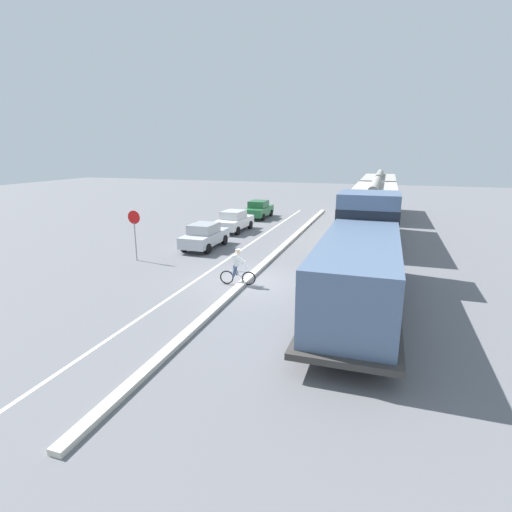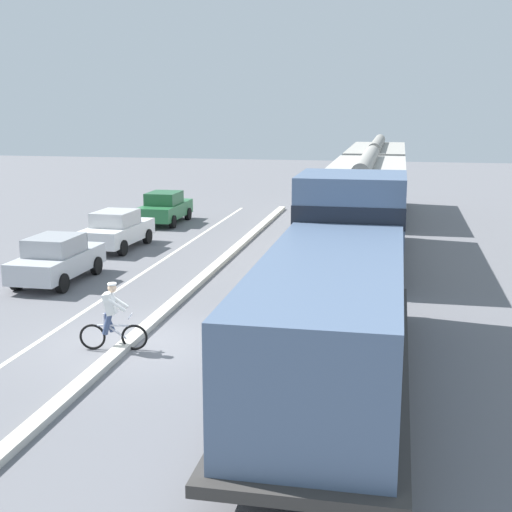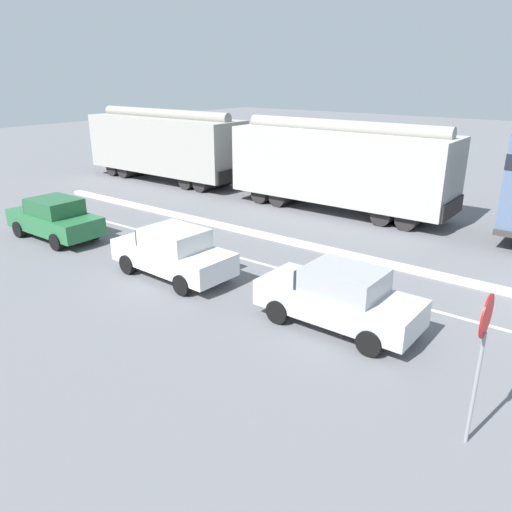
% 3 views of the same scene
% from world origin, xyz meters
% --- Properties ---
extents(ground_plane, '(120.00, 120.00, 0.00)m').
position_xyz_m(ground_plane, '(0.00, 0.00, 0.00)').
color(ground_plane, slate).
extents(median_curb, '(0.36, 36.00, 0.16)m').
position_xyz_m(median_curb, '(0.00, 6.00, 0.08)').
color(median_curb, beige).
rests_on(median_curb, ground).
extents(lane_stripe, '(0.14, 36.00, 0.01)m').
position_xyz_m(lane_stripe, '(-2.40, 6.00, 0.00)').
color(lane_stripe, silver).
rests_on(lane_stripe, ground).
extents(locomotive, '(3.10, 11.61, 4.20)m').
position_xyz_m(locomotive, '(5.35, -1.08, 1.80)').
color(locomotive, slate).
rests_on(locomotive, ground).
extents(hopper_car_lead, '(2.90, 10.60, 4.18)m').
position_xyz_m(hopper_car_lead, '(5.35, 11.08, 2.08)').
color(hopper_car_lead, '#ADAAA2').
rests_on(hopper_car_lead, ground).
extents(hopper_car_middle, '(2.90, 10.60, 4.18)m').
position_xyz_m(hopper_car_middle, '(5.35, 22.68, 2.08)').
color(hopper_car_middle, '#9E9C94').
rests_on(hopper_car_middle, ground).
extents(parked_car_silver, '(1.87, 4.22, 1.62)m').
position_xyz_m(parked_car_silver, '(-4.79, 5.55, 0.82)').
color(parked_car_silver, '#B7BABF').
rests_on(parked_car_silver, ground).
extents(parked_car_white, '(1.98, 4.27, 1.62)m').
position_xyz_m(parked_car_white, '(-4.99, 11.37, 0.82)').
color(parked_car_white, silver).
rests_on(parked_car_white, ground).
extents(parked_car_green, '(1.84, 4.20, 1.62)m').
position_xyz_m(parked_car_green, '(-5.05, 17.90, 0.82)').
color(parked_car_green, '#286B3D').
rests_on(parked_car_green, ground).
extents(cyclist, '(1.70, 0.53, 1.71)m').
position_xyz_m(cyclist, '(-0.26, -0.55, 0.82)').
color(cyclist, black).
rests_on(cyclist, ground).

